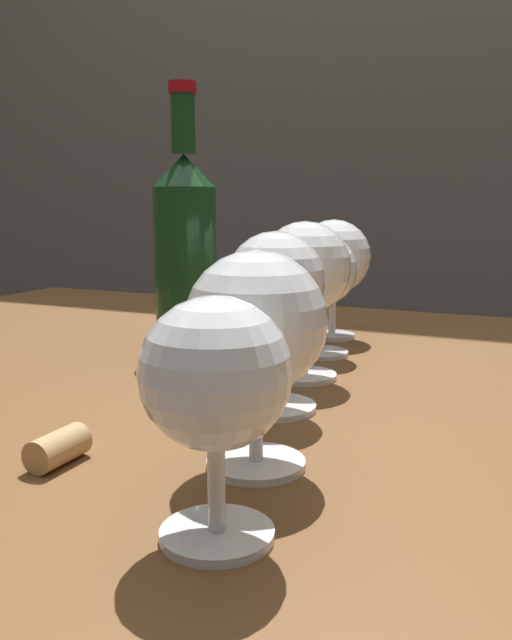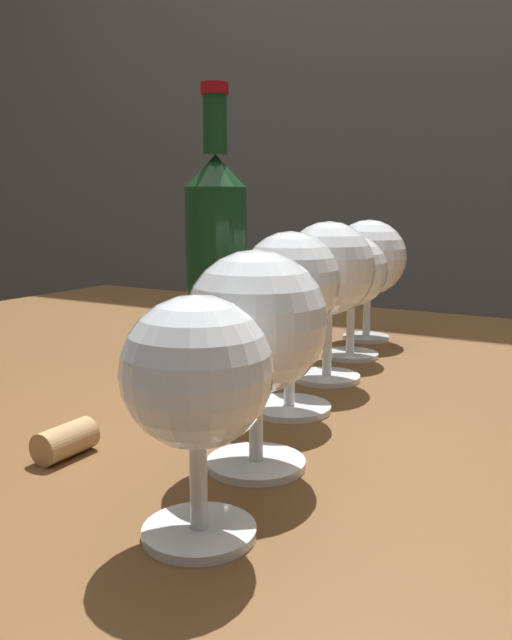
{
  "view_description": "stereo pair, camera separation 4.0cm",
  "coord_description": "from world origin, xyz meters",
  "px_view_note": "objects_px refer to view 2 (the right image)",
  "views": [
    {
      "loc": [
        0.17,
        -0.58,
        0.91
      ],
      "look_at": [
        0.01,
        -0.22,
        0.83
      ],
      "focal_mm": 36.93,
      "sensor_mm": 36.0,
      "label": 1
    },
    {
      "loc": [
        0.21,
        -0.56,
        0.91
      ],
      "look_at": [
        0.01,
        -0.22,
        0.83
      ],
      "focal_mm": 36.93,
      "sensor_mm": 36.0,
      "label": 2
    }
  ],
  "objects_px": {
    "wine_glass_chardonnay": "(329,270)",
    "wine_glass_cabernet": "(368,260)",
    "wine_glass_white": "(352,275)",
    "wine_glass_rose": "(256,327)",
    "wine_glass_pinot": "(197,377)",
    "wine_bottle": "(216,249)",
    "wine_glass_port": "(290,288)",
    "cork": "(65,441)"
  },
  "relations": [
    {
      "from": "wine_glass_chardonnay",
      "to": "wine_bottle",
      "type": "xyz_separation_m",
      "value": [
        -0.16,
        0.05,
        0.01
      ]
    },
    {
      "from": "wine_glass_cabernet",
      "to": "wine_bottle",
      "type": "height_order",
      "value": "wine_bottle"
    },
    {
      "from": "cork",
      "to": "wine_glass_chardonnay",
      "type": "bearing_deg",
      "value": 75.0
    },
    {
      "from": "wine_glass_rose",
      "to": "cork",
      "type": "height_order",
      "value": "wine_glass_rose"
    },
    {
      "from": "wine_glass_white",
      "to": "wine_glass_pinot",
      "type": "bearing_deg",
      "value": -78.3
    },
    {
      "from": "wine_glass_white",
      "to": "wine_glass_cabernet",
      "type": "bearing_deg",
      "value": 100.58
    },
    {
      "from": "wine_glass_port",
      "to": "wine_bottle",
      "type": "bearing_deg",
      "value": 138.21
    },
    {
      "from": "wine_glass_cabernet",
      "to": "wine_bottle",
      "type": "distance_m",
      "value": 0.19
    },
    {
      "from": "wine_glass_cabernet",
      "to": "wine_glass_white",
      "type": "bearing_deg",
      "value": -79.42
    },
    {
      "from": "wine_glass_rose",
      "to": "wine_glass_port",
      "type": "xyz_separation_m",
      "value": [
        -0.03,
        0.11,
        0.01
      ]
    },
    {
      "from": "wine_glass_pinot",
      "to": "wine_glass_chardonnay",
      "type": "distance_m",
      "value": 0.31
    },
    {
      "from": "wine_glass_chardonnay",
      "to": "wine_glass_cabernet",
      "type": "xyz_separation_m",
      "value": [
        -0.03,
        0.2,
        -0.01
      ]
    },
    {
      "from": "wine_glass_pinot",
      "to": "wine_glass_rose",
      "type": "relative_size",
      "value": 0.89
    },
    {
      "from": "wine_glass_white",
      "to": "wine_glass_rose",
      "type": "bearing_deg",
      "value": -78.45
    },
    {
      "from": "wine_glass_chardonnay",
      "to": "wine_glass_cabernet",
      "type": "height_order",
      "value": "wine_glass_chardonnay"
    },
    {
      "from": "wine_glass_white",
      "to": "wine_glass_cabernet",
      "type": "distance_m",
      "value": 0.1
    },
    {
      "from": "wine_glass_rose",
      "to": "wine_bottle",
      "type": "height_order",
      "value": "wine_bottle"
    },
    {
      "from": "wine_bottle",
      "to": "wine_glass_rose",
      "type": "bearing_deg",
      "value": -52.29
    },
    {
      "from": "wine_glass_chardonnay",
      "to": "cork",
      "type": "height_order",
      "value": "wine_glass_chardonnay"
    },
    {
      "from": "wine_bottle",
      "to": "cork",
      "type": "bearing_deg",
      "value": -74.35
    },
    {
      "from": "wine_glass_chardonnay",
      "to": "wine_bottle",
      "type": "distance_m",
      "value": 0.17
    },
    {
      "from": "wine_glass_rose",
      "to": "wine_glass_cabernet",
      "type": "xyz_separation_m",
      "value": [
        -0.08,
        0.41,
        0.01
      ]
    },
    {
      "from": "wine_glass_pinot",
      "to": "wine_bottle",
      "type": "bearing_deg",
      "value": 122.28
    },
    {
      "from": "wine_glass_port",
      "to": "wine_glass_chardonnay",
      "type": "distance_m",
      "value": 0.1
    },
    {
      "from": "wine_glass_chardonnay",
      "to": "wine_glass_port",
      "type": "bearing_deg",
      "value": -82.96
    },
    {
      "from": "wine_bottle",
      "to": "wine_glass_port",
      "type": "bearing_deg",
      "value": -41.79
    },
    {
      "from": "wine_glass_pinot",
      "to": "wine_bottle",
      "type": "distance_m",
      "value": 0.42
    },
    {
      "from": "wine_glass_white",
      "to": "cork",
      "type": "relative_size",
      "value": 3.16
    },
    {
      "from": "wine_glass_chardonnay",
      "to": "wine_glass_white",
      "type": "xyz_separation_m",
      "value": [
        -0.02,
        0.1,
        -0.01
      ]
    },
    {
      "from": "wine_glass_rose",
      "to": "wine_bottle",
      "type": "xyz_separation_m",
      "value": [
        -0.21,
        0.27,
        0.03
      ]
    },
    {
      "from": "cork",
      "to": "wine_glass_white",
      "type": "bearing_deg",
      "value": 81.58
    },
    {
      "from": "wine_bottle",
      "to": "cork",
      "type": "relative_size",
      "value": 6.95
    },
    {
      "from": "wine_glass_cabernet",
      "to": "cork",
      "type": "xyz_separation_m",
      "value": [
        -0.04,
        -0.46,
        -0.09
      ]
    },
    {
      "from": "wine_glass_cabernet",
      "to": "wine_glass_rose",
      "type": "bearing_deg",
      "value": -78.68
    },
    {
      "from": "wine_glass_rose",
      "to": "cork",
      "type": "bearing_deg",
      "value": -157.65
    },
    {
      "from": "wine_glass_pinot",
      "to": "wine_glass_port",
      "type": "relative_size",
      "value": 0.85
    },
    {
      "from": "wine_glass_white",
      "to": "cork",
      "type": "distance_m",
      "value": 0.38
    },
    {
      "from": "wine_glass_chardonnay",
      "to": "wine_glass_cabernet",
      "type": "relative_size",
      "value": 1.02
    },
    {
      "from": "wine_glass_pinot",
      "to": "wine_bottle",
      "type": "height_order",
      "value": "wine_bottle"
    },
    {
      "from": "cork",
      "to": "wine_glass_port",
      "type": "bearing_deg",
      "value": 62.86
    },
    {
      "from": "wine_glass_chardonnay",
      "to": "wine_glass_cabernet",
      "type": "distance_m",
      "value": 0.2
    },
    {
      "from": "wine_glass_port",
      "to": "cork",
      "type": "height_order",
      "value": "wine_glass_port"
    }
  ]
}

